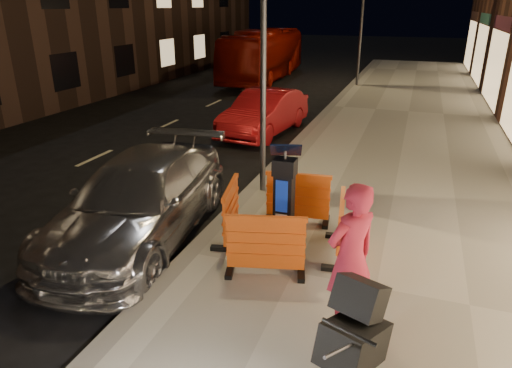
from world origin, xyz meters
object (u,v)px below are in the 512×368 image
(barrier_front, at_px, (266,245))
(barrier_kerbside, at_px, (231,211))
(man, at_px, (350,258))
(bus_doubledecker, at_px, (264,79))
(car_red, at_px, (264,133))
(stroller, at_px, (354,338))
(barrier_bldgside, at_px, (340,227))
(barrier_back, at_px, (298,198))
(car_silver, at_px, (144,236))
(parking_kiosk, at_px, (284,198))

(barrier_front, height_order, barrier_kerbside, same)
(barrier_kerbside, bearing_deg, man, -139.11)
(barrier_front, height_order, bus_doubledecker, bus_doubledecker)
(barrier_kerbside, distance_m, man, 2.92)
(barrier_kerbside, bearing_deg, car_red, 2.26)
(stroller, bearing_deg, barrier_bldgside, 123.69)
(barrier_front, distance_m, barrier_back, 1.90)
(car_silver, xyz_separation_m, bus_doubledecker, (-3.93, 18.71, 0.00))
(man, relative_size, stroller, 1.77)
(man, xyz_separation_m, stroller, (0.20, -0.90, -0.42))
(barrier_bldgside, bearing_deg, barrier_front, 127.30)
(barrier_front, relative_size, bus_doubledecker, 0.13)
(stroller, bearing_deg, parking_kiosk, 141.35)
(parking_kiosk, distance_m, bus_doubledecker, 19.56)
(car_silver, distance_m, man, 4.32)
(parking_kiosk, height_order, barrier_kerbside, parking_kiosk)
(barrier_back, bearing_deg, barrier_front, -96.70)
(barrier_bldgside, bearing_deg, bus_doubledecker, 14.34)
(barrier_front, height_order, barrier_bldgside, same)
(bus_doubledecker, xyz_separation_m, stroller, (8.04, -21.07, 0.70))
(barrier_bldgside, relative_size, car_silver, 0.25)
(barrier_back, xyz_separation_m, bus_doubledecker, (-6.51, 17.47, -0.63))
(barrier_front, distance_m, stroller, 2.29)
(barrier_kerbside, bearing_deg, barrier_bldgside, -101.70)
(parking_kiosk, xyz_separation_m, car_red, (-2.75, 7.24, -1.01))
(barrier_back, distance_m, man, 3.05)
(barrier_front, height_order, stroller, stroller)
(parking_kiosk, relative_size, barrier_back, 1.40)
(barrier_front, distance_m, barrier_bldgside, 1.34)
(bus_doubledecker, bearing_deg, man, -71.13)
(barrier_kerbside, height_order, car_silver, barrier_kerbside)
(man, bearing_deg, car_silver, -69.16)
(barrier_back, relative_size, car_silver, 0.25)
(barrier_kerbside, bearing_deg, barrier_front, -146.70)
(car_red, relative_size, man, 2.19)
(parking_kiosk, xyz_separation_m, man, (1.33, -1.75, 0.11))
(car_red, bearing_deg, parking_kiosk, -62.62)
(barrier_front, xyz_separation_m, car_red, (-2.75, 8.19, -0.63))
(barrier_back, xyz_separation_m, barrier_kerbside, (-0.95, -0.95, 0.00))
(car_red, bearing_deg, barrier_bldgside, -56.35)
(car_silver, xyz_separation_m, car_red, (-0.17, 7.53, 0.00))
(car_red, height_order, bus_doubledecker, bus_doubledecker)
(car_silver, bearing_deg, man, -26.72)
(parking_kiosk, xyz_separation_m, barrier_back, (0.00, 0.95, -0.38))
(stroller, bearing_deg, man, 123.79)
(car_silver, bearing_deg, barrier_kerbside, 3.79)
(car_silver, bearing_deg, parking_kiosk, 0.11)
(barrier_bldgside, bearing_deg, car_silver, 87.00)
(barrier_bldgside, xyz_separation_m, car_red, (-3.70, 7.24, -0.63))
(barrier_bldgside, distance_m, car_silver, 3.60)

